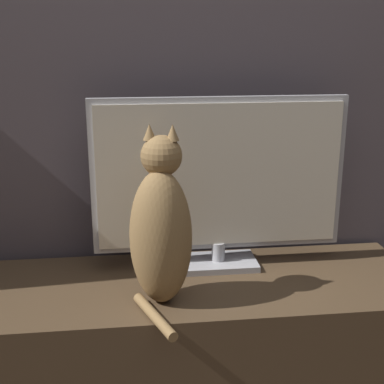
{
  "coord_description": "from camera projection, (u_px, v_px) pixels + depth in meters",
  "views": [
    {
      "loc": [
        -0.11,
        -0.56,
        1.26
      ],
      "look_at": [
        0.07,
        0.94,
        0.8
      ],
      "focal_mm": 50.0,
      "sensor_mm": 36.0,
      "label": 1
    }
  ],
  "objects": [
    {
      "name": "wall_back",
      "position": [
        158.0,
        18.0,
        1.7
      ],
      "size": [
        4.8,
        0.05,
        2.6
      ],
      "color": "#564C51",
      "rests_on": "ground_plane"
    },
    {
      "name": "tv_stand",
      "position": [
        170.0,
        355.0,
        1.73
      ],
      "size": [
        1.58,
        0.48,
        0.51
      ],
      "color": "brown",
      "rests_on": "ground_plane"
    },
    {
      "name": "tv",
      "position": [
        219.0,
        180.0,
        1.7
      ],
      "size": [
        0.81,
        0.15,
        0.56
      ],
      "color": "#B7B7BC",
      "rests_on": "tv_stand"
    },
    {
      "name": "cat",
      "position": [
        161.0,
        229.0,
        1.49
      ],
      "size": [
        0.21,
        0.32,
        0.51
      ],
      "rotation": [
        0.0,
        0.0,
        -0.24
      ],
      "color": "#997547",
      "rests_on": "tv_stand"
    }
  ]
}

